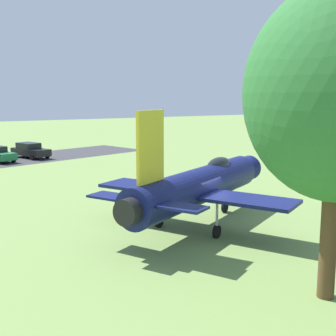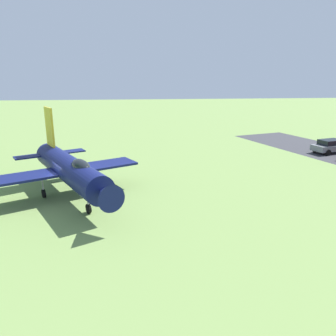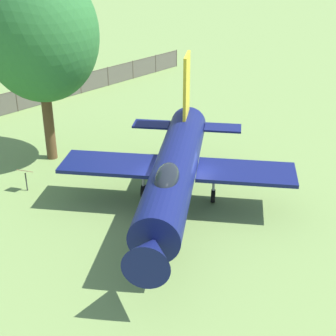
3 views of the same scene
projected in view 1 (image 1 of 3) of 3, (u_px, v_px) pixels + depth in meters
name	position (u px, v px, depth m)	size (l,w,h in m)	color
ground_plane	(197.00, 227.00, 22.17)	(200.00, 200.00, 0.00)	#75934C
display_jet	(201.00, 184.00, 22.13)	(9.94, 12.22, 5.92)	#111951
parked_car_black	(30.00, 150.00, 46.43)	(5.01, 3.37, 1.59)	black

